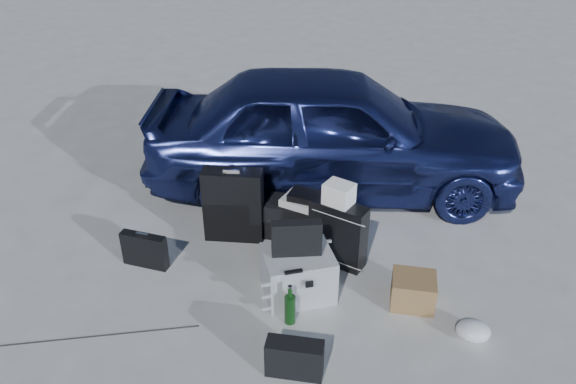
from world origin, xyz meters
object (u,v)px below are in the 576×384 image
object	(u,v)px
car	(333,131)
duffel_bag	(304,220)
suitcase_right	(338,234)
pelican_case	(298,274)
suitcase_left	(233,205)
green_bottle	(290,305)
briefcase	(145,250)
cardboard_box	(413,291)

from	to	relation	value
car	duffel_bag	bearing A→B (deg)	163.60
suitcase_right	duffel_bag	distance (m)	0.50
pelican_case	suitcase_left	world-z (taller)	suitcase_left
car	green_bottle	bearing A→B (deg)	169.79
briefcase	suitcase_right	size ratio (longest dim) A/B	0.69
briefcase	suitcase_left	size ratio (longest dim) A/B	0.59
suitcase_left	cardboard_box	size ratio (longest dim) A/B	2.06
pelican_case	suitcase_left	size ratio (longest dim) A/B	0.77
suitcase_left	duffel_bag	size ratio (longest dim) A/B	1.00
duffel_bag	green_bottle	world-z (taller)	duffel_bag
green_bottle	cardboard_box	bearing A→B (deg)	22.10
suitcase_left	cardboard_box	xyz separation A→B (m)	(1.63, -0.66, -0.22)
pelican_case	car	bearing A→B (deg)	64.05
pelican_case	suitcase_right	world-z (taller)	suitcase_right
suitcase_left	suitcase_right	distance (m)	1.01
pelican_case	briefcase	xyz separation A→B (m)	(-1.37, 0.13, -0.04)
pelican_case	suitcase_right	size ratio (longest dim) A/B	0.91
car	duffel_bag	world-z (taller)	car
duffel_bag	green_bottle	size ratio (longest dim) A/B	2.06
duffel_bag	cardboard_box	size ratio (longest dim) A/B	2.06
suitcase_left	cardboard_box	world-z (taller)	suitcase_left
briefcase	suitcase_left	xyz separation A→B (m)	(0.66, 0.56, 0.19)
suitcase_right	car	bearing A→B (deg)	120.85
car	briefcase	bearing A→B (deg)	131.36
suitcase_right	suitcase_left	bearing A→B (deg)	-169.72
pelican_case	green_bottle	world-z (taller)	pelican_case
green_bottle	duffel_bag	bearing A→B (deg)	93.09
suitcase_left	duffel_bag	bearing A→B (deg)	6.70
car	suitcase_right	bearing A→B (deg)	-179.72
suitcase_right	briefcase	bearing A→B (deg)	-145.65
briefcase	green_bottle	distance (m)	1.44
pelican_case	suitcase_right	xyz separation A→B (m)	(0.27, 0.47, 0.10)
car	suitcase_left	distance (m)	1.41
green_bottle	car	bearing A→B (deg)	87.70
car	briefcase	size ratio (longest dim) A/B	9.35
suitcase_left	green_bottle	bearing A→B (deg)	-60.23
briefcase	green_bottle	size ratio (longest dim) A/B	1.20
duffel_bag	briefcase	bearing A→B (deg)	-147.74
suitcase_left	duffel_bag	distance (m)	0.68
car	cardboard_box	xyz separation A→B (m)	(0.84, -1.79, -0.53)
car	briefcase	xyz separation A→B (m)	(-1.45, -1.68, -0.49)
duffel_bag	cardboard_box	xyz separation A→B (m)	(0.99, -0.79, -0.05)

